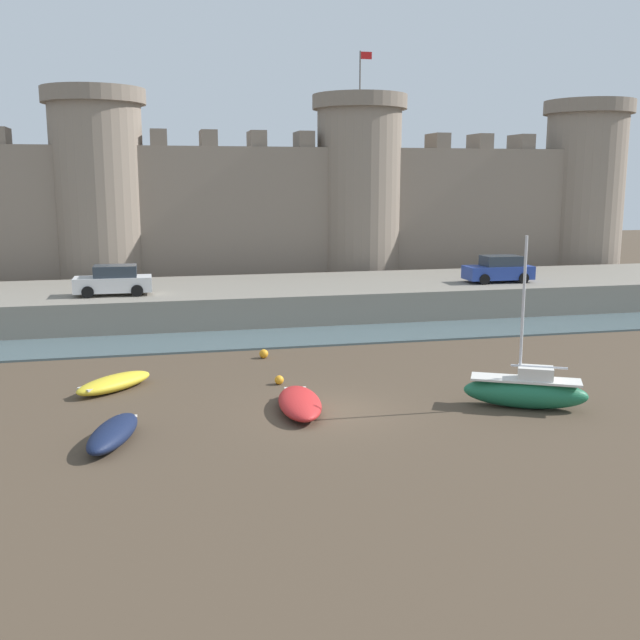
{
  "coord_description": "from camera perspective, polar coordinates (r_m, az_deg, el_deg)",
  "views": [
    {
      "loc": [
        -5.92,
        -24.3,
        8.01
      ],
      "look_at": [
        0.54,
        4.02,
        2.5
      ],
      "focal_mm": 42.0,
      "sensor_mm": 36.0,
      "label": 1
    }
  ],
  "objects": [
    {
      "name": "sailboat_midflat_left",
      "position": [
        27.53,
        15.4,
        -5.19
      ],
      "size": [
        4.35,
        2.98,
        6.09
      ],
      "color": "#1E6B47",
      "rests_on": "ground"
    },
    {
      "name": "quay_road",
      "position": [
        44.81,
        -5.09,
        1.55
      ],
      "size": [
        66.73,
        10.0,
        1.77
      ],
      "primitive_type": "cube",
      "color": "gray",
      "rests_on": "ground"
    },
    {
      "name": "rowboat_midflat_centre",
      "position": [
        24.01,
        -15.49,
        -8.27
      ],
      "size": [
        2.03,
        3.64,
        0.67
      ],
      "color": "#141E3D",
      "rests_on": "ground"
    },
    {
      "name": "car_quay_west",
      "position": [
        46.91,
        13.47,
        3.77
      ],
      "size": [
        4.11,
        1.89,
        1.62
      ],
      "color": "#263F99",
      "rests_on": "quay_road"
    },
    {
      "name": "car_quay_east",
      "position": [
        42.05,
        -15.45,
        2.89
      ],
      "size": [
        4.11,
        1.89,
        1.62
      ],
      "color": "silver",
      "rests_on": "quay_road"
    },
    {
      "name": "mooring_buoy_near_shore",
      "position": [
        33.95,
        -4.31,
        -2.58
      ],
      "size": [
        0.41,
        0.41,
        0.41
      ],
      "primitive_type": "sphere",
      "color": "orange",
      "rests_on": "ground"
    },
    {
      "name": "rowboat_midflat_right",
      "position": [
        29.83,
        -15.41,
        -4.62
      ],
      "size": [
        3.33,
        3.25,
        0.58
      ],
      "color": "yellow",
      "rests_on": "ground"
    },
    {
      "name": "water_channel",
      "position": [
        37.91,
        -3.58,
        -1.4
      ],
      "size": [
        80.0,
        4.5,
        0.1
      ],
      "primitive_type": "cube",
      "color": "slate",
      "rests_on": "ground"
    },
    {
      "name": "rowboat_foreground_right",
      "position": [
        26.22,
        -1.56,
        -6.3
      ],
      "size": [
        1.81,
        3.99,
        0.62
      ],
      "color": "red",
      "rests_on": "ground"
    },
    {
      "name": "mooring_buoy_near_channel",
      "position": [
        29.66,
        -3.13,
        -4.58
      ],
      "size": [
        0.36,
        0.36,
        0.36
      ],
      "primitive_type": "sphere",
      "color": "orange",
      "rests_on": "ground"
    },
    {
      "name": "ground_plane",
      "position": [
        26.26,
        0.8,
        -7.02
      ],
      "size": [
        160.0,
        160.0,
        0.0
      ],
      "primitive_type": "plane",
      "color": "#4C3D2D"
    },
    {
      "name": "castle",
      "position": [
        53.56,
        -6.57,
        8.77
      ],
      "size": [
        61.5,
        6.77,
        16.84
      ],
      "color": "gray",
      "rests_on": "ground"
    }
  ]
}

